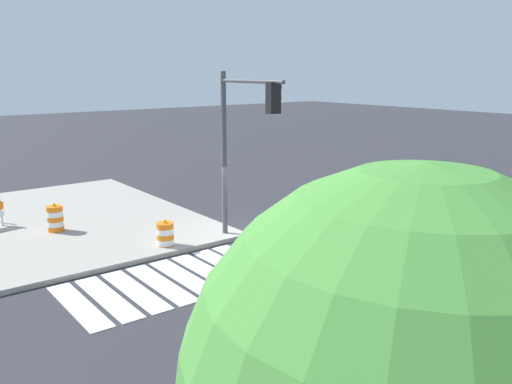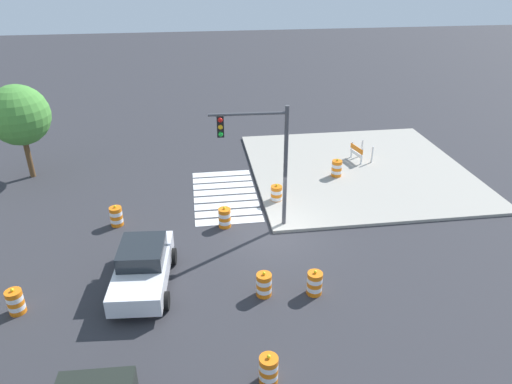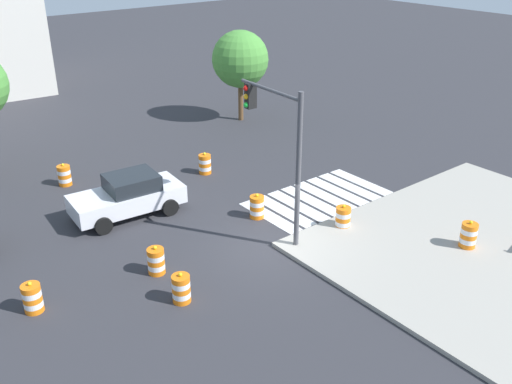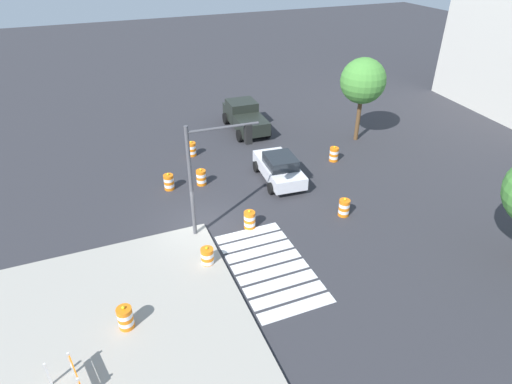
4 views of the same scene
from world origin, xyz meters
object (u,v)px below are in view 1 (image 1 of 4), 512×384
Objects in this scene: traffic_barrel_crosswalk_end at (352,213)px; traffic_light_pole at (243,128)px; traffic_barrel_median_far at (321,203)px; traffic_barrel_lane_center at (165,236)px; traffic_barrel_near_corner at (371,308)px; sports_car at (434,238)px; traffic_barrel_on_sidewalk at (55,218)px; traffic_barrel_median_near at (265,246)px; traffic_barrel_opposite_curb at (424,200)px.

traffic_barrel_crosswalk_end is 5.83m from traffic_light_pole.
traffic_barrel_median_far is (-0.17, -1.83, 0.00)m from traffic_barrel_crosswalk_end.
traffic_barrel_near_corner is at bearing 98.39° from traffic_barrel_lane_center.
traffic_barrel_on_sidewalk is (8.00, -9.81, -0.21)m from sports_car.
traffic_barrel_on_sidewalk is at bearing -21.17° from traffic_barrel_median_far.
sports_car is 4.35× the size of traffic_barrel_lane_center.
traffic_barrel_median_far is at bearing -151.14° from traffic_barrel_median_near.
traffic_barrel_on_sidewalk is (13.08, -5.94, 0.15)m from traffic_barrel_opposite_curb.
sports_car is 6.34m from traffic_barrel_median_far.
traffic_barrel_median_near is 3.79m from traffic_light_pole.
traffic_light_pole reaches higher than traffic_barrel_on_sidewalk.
traffic_barrel_median_near is at bearing 123.16° from traffic_barrel_on_sidewalk.
traffic_barrel_crosswalk_end is 1.00× the size of traffic_barrel_median_near.
traffic_barrel_opposite_curb is 0.19× the size of traffic_light_pole.
traffic_barrel_near_corner is 8.26m from traffic_barrel_crosswalk_end.
traffic_barrel_median_far is at bearing -164.67° from traffic_light_pole.
traffic_barrel_on_sidewalk is (9.40, -3.64, 0.15)m from traffic_barrel_median_far.
traffic_barrel_crosswalk_end is 1.00× the size of traffic_barrel_median_far.
traffic_barrel_opposite_curb is 9.24m from traffic_light_pole.
traffic_barrel_on_sidewalk is at bearing -73.22° from traffic_barrel_near_corner.
traffic_barrel_opposite_curb is (-10.77, 2.18, 0.00)m from traffic_barrel_lane_center.
traffic_barrel_near_corner and traffic_barrel_median_near have the same top height.
traffic_light_pole is at bearing -54.64° from sports_car.
traffic_light_pole is at bearing -100.11° from traffic_barrel_near_corner.
traffic_barrel_lane_center is 4.42m from traffic_barrel_on_sidewalk.
traffic_barrel_median_near is 7.75m from traffic_barrel_on_sidewalk.
traffic_barrel_median_near is (3.76, -3.33, -0.36)m from sports_car.
traffic_barrel_median_near is 0.19× the size of traffic_light_pole.
traffic_barrel_lane_center and traffic_barrel_opposite_curb have the same top height.
traffic_barrel_opposite_curb is at bearing 168.57° from traffic_barrel_lane_center.
traffic_barrel_near_corner is 1.00× the size of traffic_barrel_lane_center.
traffic_barrel_near_corner is 7.67m from traffic_barrel_lane_center.
traffic_barrel_lane_center is at bearing 121.47° from traffic_barrel_on_sidewalk.
traffic_barrel_median_far is 1.00× the size of traffic_barrel_on_sidewalk.
traffic_barrel_opposite_curb is at bearing -176.47° from traffic_barrel_median_near.
traffic_barrel_near_corner is at bearing 79.89° from traffic_light_pole.
traffic_barrel_lane_center is at bearing -28.10° from traffic_light_pole.
traffic_barrel_near_corner is 9.76m from traffic_barrel_median_far.
traffic_barrel_on_sidewalk is at bearing -24.43° from traffic_barrel_opposite_curb.
traffic_barrel_near_corner is (4.58, 1.54, -0.36)m from sports_car.
traffic_barrel_lane_center is (6.93, -1.71, 0.00)m from traffic_barrel_crosswalk_end.
traffic_barrel_median_near is at bearing 3.53° from traffic_barrel_opposite_curb.
traffic_barrel_near_corner is at bearing 80.46° from traffic_barrel_median_near.
traffic_barrel_crosswalk_end is 1.84m from traffic_barrel_median_far.
traffic_barrel_on_sidewalk is (3.42, -11.35, 0.15)m from traffic_barrel_near_corner.
traffic_barrel_near_corner is at bearing 52.19° from traffic_barrel_median_far.
traffic_light_pole reaches higher than traffic_barrel_lane_center.
traffic_barrel_lane_center is 10.99m from traffic_barrel_opposite_curb.
traffic_barrel_lane_center is (1.12, -7.59, 0.00)m from traffic_barrel_near_corner.
traffic_barrel_median_far is 1.00× the size of traffic_barrel_lane_center.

